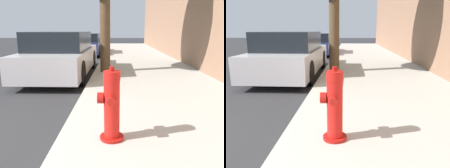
# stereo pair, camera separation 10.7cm
# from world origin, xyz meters

# --- Properties ---
(sidewalk_slab) EXTENTS (3.40, 40.00, 0.16)m
(sidewalk_slab) POSITION_xyz_m (3.55, 0.00, 0.08)
(sidewalk_slab) COLOR #B7B2A8
(sidewalk_slab) RESTS_ON ground_plane
(fire_hydrant) EXTENTS (0.31, 0.31, 0.89)m
(fire_hydrant) POSITION_xyz_m (2.52, 0.38, 0.57)
(fire_hydrant) COLOR #A91511
(fire_hydrant) RESTS_ON sidewalk_slab
(parked_car_near) EXTENTS (1.78, 4.57, 1.39)m
(parked_car_near) POSITION_xyz_m (0.82, 4.96, 0.68)
(parked_car_near) COLOR #B7B7BC
(parked_car_near) RESTS_ON ground_plane
(parked_car_mid) EXTENTS (1.71, 3.93, 1.26)m
(parked_car_mid) POSITION_xyz_m (0.77, 11.05, 0.62)
(parked_car_mid) COLOR navy
(parked_car_mid) RESTS_ON ground_plane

